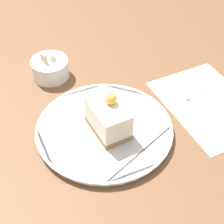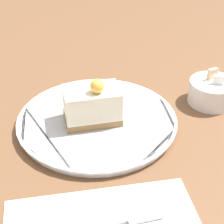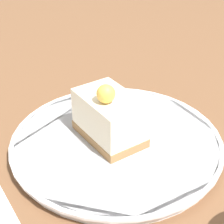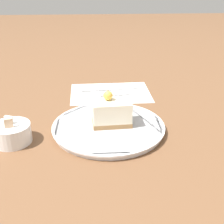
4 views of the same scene
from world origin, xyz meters
The scene contains 7 objects.
ground_plane centered at (0.00, 0.00, 0.00)m, with size 4.00×4.00×0.00m, color brown.
plate centered at (-0.04, 0.00, 0.01)m, with size 0.29×0.29×0.02m.
cake_slice centered at (-0.03, -0.01, 0.05)m, with size 0.07×0.10×0.09m.
napkin centered at (0.22, -0.02, 0.00)m, with size 0.19×0.26×0.00m.
fork centered at (0.19, 0.00, 0.01)m, with size 0.03×0.17×0.00m.
knife centered at (0.24, -0.04, 0.01)m, with size 0.03×0.19×0.00m.
sugar_bowl centered at (-0.08, 0.23, 0.02)m, with size 0.09×0.09×0.07m.
Camera 4 is at (-0.74, 0.03, 0.39)m, focal length 50.00 mm.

